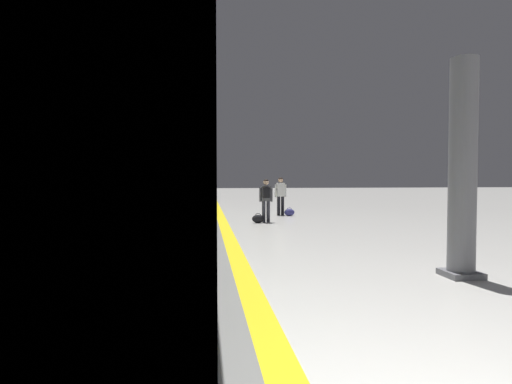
% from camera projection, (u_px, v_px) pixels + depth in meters
% --- Properties ---
extents(safety_line_strip, '(0.36, 80.00, 0.01)m').
position_uv_depth(safety_line_strip, '(229.00, 238.00, 11.30)').
color(safety_line_strip, yellow).
rests_on(safety_line_strip, ground).
extents(tactile_edge_band, '(0.61, 80.00, 0.01)m').
position_uv_depth(tactile_edge_band, '(217.00, 238.00, 11.26)').
color(tactile_edge_band, slate).
rests_on(tactile_edge_band, ground).
extents(high_speed_train, '(2.94, 28.62, 4.97)m').
position_uv_depth(high_speed_train, '(131.00, 134.00, 8.26)').
color(high_speed_train, '#38383D').
rests_on(high_speed_train, ground).
extents(passenger_near, '(0.49, 0.31, 1.58)m').
position_uv_depth(passenger_near, '(266.00, 197.00, 15.19)').
color(passenger_near, '#383842').
rests_on(passenger_near, ground).
extents(duffel_bag_near, '(0.44, 0.26, 0.36)m').
position_uv_depth(duffel_bag_near, '(258.00, 219.00, 14.98)').
color(duffel_bag_near, black).
rests_on(duffel_bag_near, ground).
extents(passenger_mid, '(0.51, 0.21, 1.65)m').
position_uv_depth(passenger_mid, '(281.00, 193.00, 17.97)').
color(passenger_mid, black).
rests_on(passenger_mid, ground).
extents(duffel_bag_mid, '(0.44, 0.26, 0.36)m').
position_uv_depth(duffel_bag_mid, '(289.00, 212.00, 17.71)').
color(duffel_bag_mid, navy).
rests_on(duffel_bag_mid, ground).
extents(platform_pillar, '(0.56, 0.56, 3.60)m').
position_uv_depth(platform_pillar, '(463.00, 173.00, 6.85)').
color(platform_pillar, slate).
rests_on(platform_pillar, ground).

